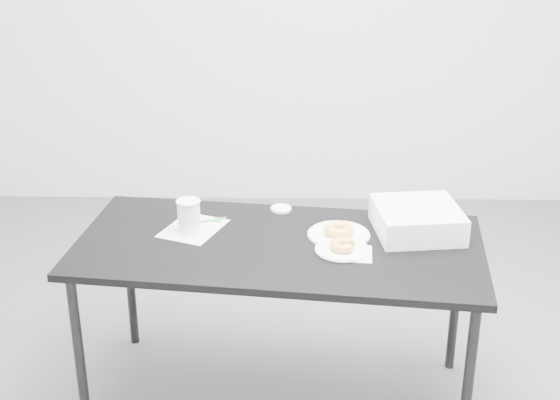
{
  "coord_description": "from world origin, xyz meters",
  "views": [
    {
      "loc": [
        0.12,
        -2.94,
        2.09
      ],
      "look_at": [
        0.07,
        0.02,
        0.83
      ],
      "focal_mm": 50.0,
      "sensor_mm": 36.0,
      "label": 1
    }
  ],
  "objects_px": {
    "pen": "(212,220)",
    "donut_far": "(339,229)",
    "table": "(279,256)",
    "donut_near": "(343,245)",
    "bakery_box": "(417,220)",
    "scorecard": "(193,228)",
    "plate_near": "(342,250)",
    "coffee_cup": "(189,216)",
    "plate_far": "(339,235)"
  },
  "relations": [
    {
      "from": "table",
      "to": "plate_far",
      "type": "xyz_separation_m",
      "value": [
        0.24,
        0.07,
        0.06
      ]
    },
    {
      "from": "donut_near",
      "to": "bakery_box",
      "type": "distance_m",
      "value": 0.36
    },
    {
      "from": "bakery_box",
      "to": "plate_far",
      "type": "bearing_deg",
      "value": 179.78
    },
    {
      "from": "scorecard",
      "to": "plate_near",
      "type": "bearing_deg",
      "value": 4.26
    },
    {
      "from": "pen",
      "to": "coffee_cup",
      "type": "relative_size",
      "value": 0.89
    },
    {
      "from": "table",
      "to": "coffee_cup",
      "type": "relative_size",
      "value": 12.16
    },
    {
      "from": "donut_near",
      "to": "bakery_box",
      "type": "xyz_separation_m",
      "value": [
        0.31,
        0.18,
        0.03
      ]
    },
    {
      "from": "coffee_cup",
      "to": "bakery_box",
      "type": "height_order",
      "value": "coffee_cup"
    },
    {
      "from": "plate_near",
      "to": "donut_far",
      "type": "height_order",
      "value": "donut_far"
    },
    {
      "from": "plate_near",
      "to": "bakery_box",
      "type": "bearing_deg",
      "value": 29.43
    },
    {
      "from": "coffee_cup",
      "to": "bakery_box",
      "type": "distance_m",
      "value": 0.92
    },
    {
      "from": "scorecard",
      "to": "plate_far",
      "type": "height_order",
      "value": "plate_far"
    },
    {
      "from": "scorecard",
      "to": "plate_far",
      "type": "distance_m",
      "value": 0.6
    },
    {
      "from": "pen",
      "to": "plate_near",
      "type": "distance_m",
      "value": 0.59
    },
    {
      "from": "donut_near",
      "to": "bakery_box",
      "type": "relative_size",
      "value": 0.3
    },
    {
      "from": "plate_far",
      "to": "pen",
      "type": "bearing_deg",
      "value": 166.41
    },
    {
      "from": "table",
      "to": "bakery_box",
      "type": "distance_m",
      "value": 0.58
    },
    {
      "from": "plate_far",
      "to": "coffee_cup",
      "type": "bearing_deg",
      "value": 177.53
    },
    {
      "from": "table",
      "to": "donut_far",
      "type": "distance_m",
      "value": 0.26
    },
    {
      "from": "table",
      "to": "bakery_box",
      "type": "relative_size",
      "value": 5.1
    },
    {
      "from": "pen",
      "to": "bakery_box",
      "type": "xyz_separation_m",
      "value": [
        0.84,
        -0.09,
        0.05
      ]
    },
    {
      "from": "pen",
      "to": "donut_far",
      "type": "bearing_deg",
      "value": -34.5
    },
    {
      "from": "donut_far",
      "to": "bakery_box",
      "type": "bearing_deg",
      "value": 6.56
    },
    {
      "from": "plate_near",
      "to": "donut_far",
      "type": "bearing_deg",
      "value": 92.94
    },
    {
      "from": "coffee_cup",
      "to": "table",
      "type": "bearing_deg",
      "value": -15.4
    },
    {
      "from": "donut_near",
      "to": "donut_far",
      "type": "bearing_deg",
      "value": 92.94
    },
    {
      "from": "donut_near",
      "to": "coffee_cup",
      "type": "distance_m",
      "value": 0.64
    },
    {
      "from": "donut_near",
      "to": "coffee_cup",
      "type": "xyz_separation_m",
      "value": [
        -0.61,
        0.16,
        0.04
      ]
    },
    {
      "from": "plate_near",
      "to": "plate_far",
      "type": "bearing_deg",
      "value": 92.94
    },
    {
      "from": "scorecard",
      "to": "pen",
      "type": "bearing_deg",
      "value": 68.28
    },
    {
      "from": "bakery_box",
      "to": "table",
      "type": "bearing_deg",
      "value": -175.53
    },
    {
      "from": "pen",
      "to": "donut_far",
      "type": "relative_size",
      "value": 1.04
    },
    {
      "from": "plate_near",
      "to": "coffee_cup",
      "type": "bearing_deg",
      "value": 164.94
    },
    {
      "from": "plate_near",
      "to": "plate_far",
      "type": "distance_m",
      "value": 0.14
    },
    {
      "from": "donut_near",
      "to": "donut_far",
      "type": "distance_m",
      "value": 0.14
    },
    {
      "from": "donut_far",
      "to": "bakery_box",
      "type": "distance_m",
      "value": 0.32
    },
    {
      "from": "plate_near",
      "to": "donut_near",
      "type": "relative_size",
      "value": 2.13
    },
    {
      "from": "plate_near",
      "to": "bakery_box",
      "type": "xyz_separation_m",
      "value": [
        0.31,
        0.18,
        0.05
      ]
    },
    {
      "from": "scorecard",
      "to": "donut_far",
      "type": "xyz_separation_m",
      "value": [
        0.59,
        -0.05,
        0.03
      ]
    },
    {
      "from": "table",
      "to": "donut_near",
      "type": "xyz_separation_m",
      "value": [
        0.25,
        -0.06,
        0.08
      ]
    },
    {
      "from": "donut_far",
      "to": "bakery_box",
      "type": "relative_size",
      "value": 0.36
    },
    {
      "from": "donut_near",
      "to": "bakery_box",
      "type": "bearing_deg",
      "value": 29.43
    },
    {
      "from": "coffee_cup",
      "to": "plate_far",
      "type": "bearing_deg",
      "value": -2.47
    },
    {
      "from": "donut_near",
      "to": "donut_far",
      "type": "height_order",
      "value": "donut_far"
    },
    {
      "from": "donut_near",
      "to": "coffee_cup",
      "type": "height_order",
      "value": "coffee_cup"
    },
    {
      "from": "table",
      "to": "pen",
      "type": "distance_m",
      "value": 0.35
    },
    {
      "from": "table",
      "to": "coffee_cup",
      "type": "distance_m",
      "value": 0.4
    },
    {
      "from": "scorecard",
      "to": "donut_far",
      "type": "distance_m",
      "value": 0.6
    },
    {
      "from": "pen",
      "to": "plate_near",
      "type": "bearing_deg",
      "value": -47.44
    },
    {
      "from": "pen",
      "to": "donut_far",
      "type": "height_order",
      "value": "donut_far"
    }
  ]
}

